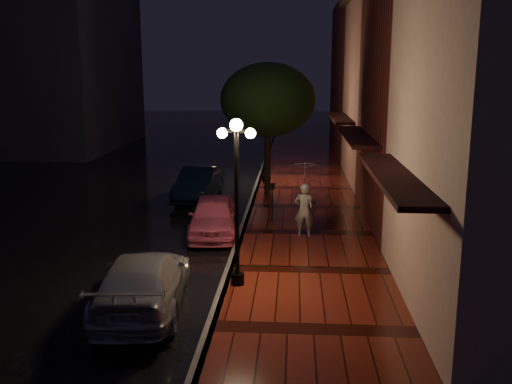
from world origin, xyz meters
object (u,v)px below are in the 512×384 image
at_px(street_tree, 268,102).
at_px(navy_car, 199,183).
at_px(streetlamp_far, 265,132).
at_px(streetlamp_near, 237,193).
at_px(woman_with_umbrella, 305,187).
at_px(silver_car, 143,282).
at_px(parking_meter, 272,198).
at_px(pink_car, 213,216).

bearing_deg(street_tree, navy_car, -170.17).
bearing_deg(streetlamp_far, streetlamp_near, -90.00).
bearing_deg(street_tree, woman_with_umbrella, -76.75).
distance_m(streetlamp_near, navy_car, 10.99).
bearing_deg(street_tree, streetlamp_far, 94.91).
bearing_deg(silver_car, woman_with_umbrella, -128.96).
relative_size(streetlamp_near, woman_with_umbrella, 1.69).
distance_m(street_tree, navy_car, 4.67).
xyz_separation_m(streetlamp_far, parking_meter, (0.65, -7.64, -1.59)).
relative_size(streetlamp_near, streetlamp_far, 1.00).
height_order(streetlamp_far, woman_with_umbrella, streetlamp_far).
bearing_deg(pink_car, streetlamp_far, 76.65).
xyz_separation_m(streetlamp_far, navy_car, (-2.75, -3.53, -1.89)).
bearing_deg(woman_with_umbrella, silver_car, 60.30).
distance_m(streetlamp_near, silver_car, 3.17).
xyz_separation_m(pink_car, navy_car, (-1.42, 5.54, 0.02)).
distance_m(street_tree, woman_with_umbrella, 7.11).
xyz_separation_m(street_tree, pink_car, (-1.58, -6.06, -3.56)).
bearing_deg(woman_with_umbrella, navy_car, -48.82).
height_order(street_tree, navy_car, street_tree).
bearing_deg(navy_car, woman_with_umbrella, -48.54).
height_order(street_tree, parking_meter, street_tree).
bearing_deg(woman_with_umbrella, pink_car, -4.16).
relative_size(streetlamp_far, woman_with_umbrella, 1.69).
bearing_deg(pink_car, parking_meter, 30.92).
bearing_deg(streetlamp_near, streetlamp_far, 90.00).
xyz_separation_m(streetlamp_far, silver_car, (-2.12, -15.38, -1.91)).
height_order(navy_car, woman_with_umbrella, woman_with_umbrella).
relative_size(navy_car, parking_meter, 3.02).
xyz_separation_m(streetlamp_far, woman_with_umbrella, (1.79, -9.52, -0.77)).
height_order(woman_with_umbrella, parking_meter, woman_with_umbrella).
bearing_deg(navy_car, street_tree, 14.14).
distance_m(pink_car, navy_car, 5.72).
bearing_deg(pink_car, streetlamp_near, -80.01).
height_order(streetlamp_far, silver_car, streetlamp_far).
distance_m(silver_car, woman_with_umbrella, 7.14).
relative_size(silver_car, woman_with_umbrella, 1.88).
height_order(streetlamp_far, navy_car, streetlamp_far).
bearing_deg(woman_with_umbrella, streetlamp_near, 72.24).
relative_size(pink_car, parking_meter, 2.84).
relative_size(streetlamp_near, silver_car, 0.90).
xyz_separation_m(streetlamp_near, parking_meter, (0.65, 6.36, -1.59)).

